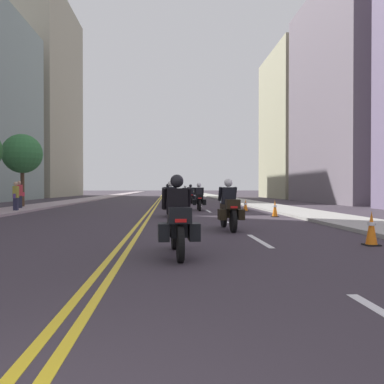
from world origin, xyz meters
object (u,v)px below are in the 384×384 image
at_px(traffic_cone_1, 371,228).
at_px(traffic_cone_2, 275,208).
at_px(motorcycle_2, 171,202).
at_px(motorcycle_1, 229,209).
at_px(motorcycle_7, 185,194).
at_px(pedestrian_0, 19,195).
at_px(traffic_cone_0, 246,205).
at_px(motorcycle_4, 168,197).
at_px(street_tree_0, 22,154).
at_px(motorcycle_3, 199,199).
at_px(motorcycle_6, 167,194).
at_px(motorcycle_0, 177,222).
at_px(motorcycle_5, 191,196).
at_px(pedestrian_1, 16,197).

bearing_deg(traffic_cone_1, traffic_cone_2, 88.77).
xyz_separation_m(motorcycle_2, traffic_cone_1, (4.53, -9.03, -0.28)).
relative_size(motorcycle_1, traffic_cone_1, 2.79).
bearing_deg(motorcycle_7, traffic_cone_2, -83.89).
distance_m(traffic_cone_2, pedestrian_0, 14.94).
height_order(motorcycle_1, traffic_cone_0, motorcycle_1).
height_order(motorcycle_4, traffic_cone_1, motorcycle_4).
relative_size(motorcycle_2, traffic_cone_0, 3.33).
relative_size(traffic_cone_0, street_tree_0, 0.14).
distance_m(motorcycle_2, traffic_cone_1, 10.11).
relative_size(motorcycle_3, motorcycle_6, 0.93).
height_order(motorcycle_0, motorcycle_7, motorcycle_0).
bearing_deg(motorcycle_5, motorcycle_4, -114.60).
bearing_deg(motorcycle_2, pedestrian_0, 145.12).
bearing_deg(traffic_cone_2, pedestrian_1, 163.68).
bearing_deg(motorcycle_1, street_tree_0, 127.74).
xyz_separation_m(traffic_cone_1, street_tree_0, (-14.00, 16.71, 3.10)).
distance_m(pedestrian_0, street_tree_0, 3.34).
bearing_deg(traffic_cone_0, motorcycle_4, 126.80).
bearing_deg(traffic_cone_2, traffic_cone_0, 96.12).
xyz_separation_m(motorcycle_3, traffic_cone_2, (3.04, -5.04, -0.27)).
bearing_deg(motorcycle_6, motorcycle_3, -85.83).
bearing_deg(motorcycle_6, street_tree_0, -132.18).
xyz_separation_m(motorcycle_1, pedestrian_0, (-10.68, 11.35, 0.23)).
bearing_deg(motorcycle_7, motorcycle_6, -111.74).
bearing_deg(traffic_cone_1, street_tree_0, 129.95).
bearing_deg(motorcycle_1, motorcycle_3, 88.26).
xyz_separation_m(motorcycle_1, motorcycle_4, (-1.92, 15.41, -0.01)).
distance_m(motorcycle_0, motorcycle_5, 24.84).
distance_m(traffic_cone_0, traffic_cone_2, 4.34).
xyz_separation_m(motorcycle_1, pedestrian_1, (-9.96, 8.99, 0.18)).
height_order(motorcycle_4, motorcycle_7, motorcycle_4).
bearing_deg(traffic_cone_2, motorcycle_6, 104.06).
height_order(motorcycle_3, traffic_cone_1, motorcycle_3).
relative_size(motorcycle_2, motorcycle_7, 0.98).
xyz_separation_m(motorcycle_3, motorcycle_5, (0.11, 10.10, -0.01)).
xyz_separation_m(motorcycle_2, pedestrian_1, (-8.18, 3.30, 0.18)).
bearing_deg(traffic_cone_1, pedestrian_0, 132.45).
relative_size(motorcycle_3, pedestrian_1, 1.32).
distance_m(motorcycle_7, pedestrian_1, 23.11).
distance_m(motorcycle_0, motorcycle_4, 19.83).
height_order(motorcycle_5, pedestrian_1, pedestrian_1).
bearing_deg(traffic_cone_2, motorcycle_7, 96.89).
bearing_deg(traffic_cone_1, motorcycle_7, 94.81).
distance_m(motorcycle_2, street_tree_0, 12.52).
relative_size(motorcycle_3, motorcycle_4, 1.00).
relative_size(traffic_cone_2, pedestrian_0, 0.44).
xyz_separation_m(motorcycle_6, pedestrian_1, (-7.99, -15.83, 0.17)).
relative_size(motorcycle_0, motorcycle_5, 1.03).
bearing_deg(motorcycle_2, traffic_cone_2, -8.29).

